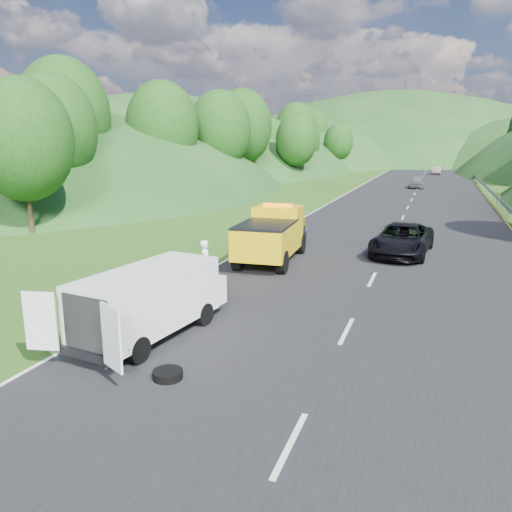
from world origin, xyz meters
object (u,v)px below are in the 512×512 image
at_px(suitcase, 138,282).
at_px(passing_suv, 401,255).
at_px(woman, 206,286).
at_px(tow_truck, 272,235).
at_px(worker, 111,369).
at_px(child, 194,307).
at_px(spare_tire, 168,379).
at_px(white_van, 151,299).

bearing_deg(suitcase, passing_suv, 46.63).
distance_m(woman, passing_suv, 10.64).
height_order(tow_truck, worker, tow_truck).
bearing_deg(passing_suv, child, -114.51).
height_order(worker, suitcase, worker).
bearing_deg(passing_suv, worker, -105.52).
distance_m(spare_tire, passing_suv, 16.15).
relative_size(woman, child, 1.62).
bearing_deg(child, spare_tire, -41.74).
relative_size(white_van, worker, 3.80).
bearing_deg(spare_tire, worker, -179.07).
height_order(child, spare_tire, child).
xyz_separation_m(white_van, child, (-0.06, 2.73, -1.14)).
bearing_deg(worker, child, 76.35).
xyz_separation_m(tow_truck, child, (-0.41, -7.23, -1.27)).
xyz_separation_m(child, worker, (0.20, -4.94, 0.00)).
bearing_deg(passing_suv, white_van, -109.07).
height_order(tow_truck, spare_tire, tow_truck).
xyz_separation_m(spare_tire, passing_suv, (4.24, 15.58, 0.00)).
xyz_separation_m(tow_truck, woman, (-1.11, -4.81, -1.27)).
distance_m(child, worker, 4.94).
bearing_deg(worker, passing_suv, 53.58).
bearing_deg(suitcase, child, -21.64).
xyz_separation_m(suitcase, spare_tire, (4.73, -6.08, -0.27)).
xyz_separation_m(worker, suitcase, (-3.15, 6.11, 0.27)).
height_order(woman, child, woman).
distance_m(suitcase, spare_tire, 7.71).
relative_size(white_van, suitcase, 10.80).
relative_size(tow_truck, child, 5.54).
height_order(child, worker, worker).
relative_size(suitcase, passing_suv, 0.10).
height_order(tow_truck, child, tow_truck).
height_order(suitcase, passing_suv, passing_suv).
bearing_deg(worker, tow_truck, 73.07).
bearing_deg(woman, suitcase, 95.50).
distance_m(tow_truck, woman, 5.09).
bearing_deg(suitcase, woman, 29.34).
distance_m(white_van, suitcase, 5.00).
xyz_separation_m(child, suitcase, (-2.95, 1.17, 0.27)).
height_order(white_van, passing_suv, white_van).
relative_size(suitcase, spare_tire, 0.77).
relative_size(spare_tire, passing_suv, 0.13).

